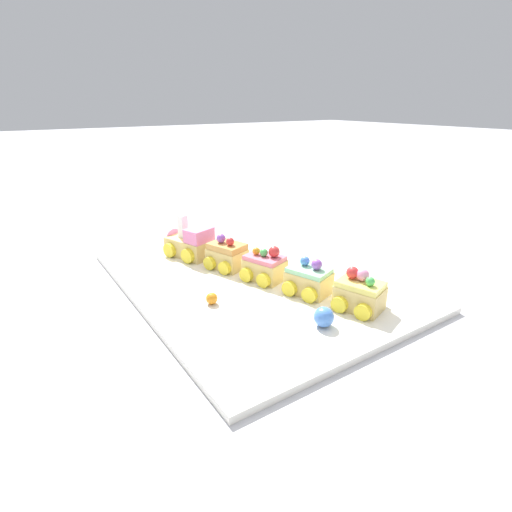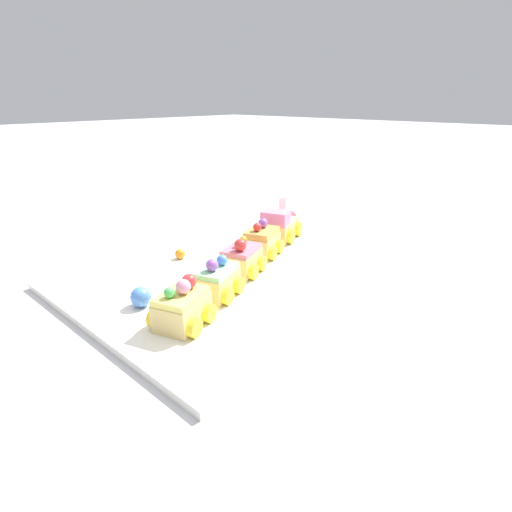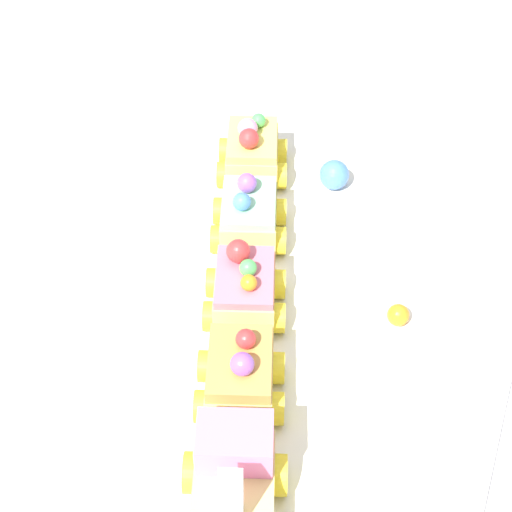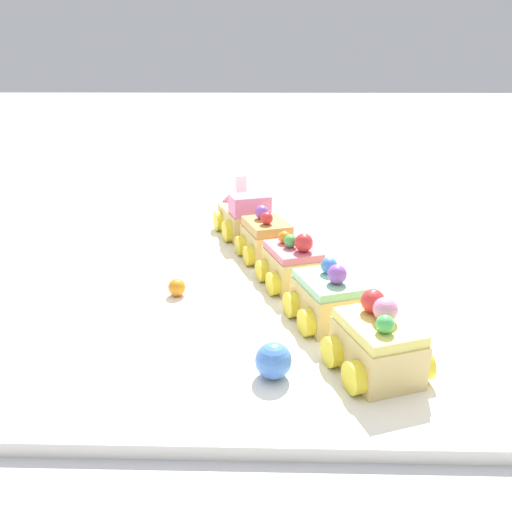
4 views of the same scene
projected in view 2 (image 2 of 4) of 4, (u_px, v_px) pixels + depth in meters
ground_plane at (245, 272)px, 0.75m from camera, size 10.00×10.00×0.00m
display_board at (245, 269)px, 0.75m from camera, size 0.60×0.45×0.01m
cake_train_locomotive at (282, 225)px, 0.89m from camera, size 0.14×0.10×0.09m
cake_car_caramel at (262, 242)px, 0.79m from camera, size 0.09×0.09×0.07m
cake_car_strawberry at (241, 259)px, 0.71m from camera, size 0.09×0.09×0.07m
cake_car_mint at (216, 281)px, 0.63m from camera, size 0.09×0.09×0.07m
cake_car_lemon at (182, 308)px, 0.54m from camera, size 0.09×0.09×0.07m
gumball_orange at (180, 254)px, 0.77m from camera, size 0.02×0.02×0.02m
gumball_blue at (141, 297)px, 0.59m from camera, size 0.03×0.03×0.03m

